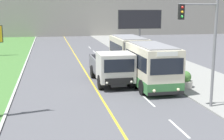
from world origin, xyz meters
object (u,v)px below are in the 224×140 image
object	(u,v)px
city_bus	(139,59)
dump_truck	(113,68)
planter_round_second	(166,70)
planter_round_third	(150,63)
planter_round_near	(185,80)
billboard_large	(140,20)
traffic_light_mast	(205,39)

from	to	relation	value
city_bus	dump_truck	bearing A→B (deg)	-143.90
planter_round_second	planter_round_third	size ratio (longest dim) A/B	1.07
planter_round_near	planter_round_second	xyz separation A→B (m)	(-0.02, 3.70, -0.00)
billboard_large	city_bus	bearing A→B (deg)	-106.75
dump_truck	billboard_large	xyz separation A→B (m)	(7.39, 18.00, 2.81)
traffic_light_mast	planter_round_near	distance (m)	5.67
city_bus	planter_round_third	world-z (taller)	city_bus
city_bus	billboard_large	bearing A→B (deg)	73.25
city_bus	planter_round_near	xyz separation A→B (m)	(2.32, -3.83, -0.99)
planter_round_near	planter_round_second	size ratio (longest dim) A/B	1.01
planter_round_second	planter_round_third	bearing A→B (deg)	91.56
billboard_large	planter_round_near	world-z (taller)	billboard_large
dump_truck	planter_round_second	size ratio (longest dim) A/B	5.71
traffic_light_mast	planter_round_second	xyz separation A→B (m)	(1.03, 8.15, -3.36)
planter_round_second	planter_round_third	xyz separation A→B (m)	(-0.10, 3.70, -0.04)
billboard_large	planter_round_second	size ratio (longest dim) A/B	5.06
city_bus	dump_truck	size ratio (longest dim) A/B	1.85
traffic_light_mast	planter_round_near	xyz separation A→B (m)	(1.05, 4.45, -3.35)
planter_round_third	planter_round_near	bearing A→B (deg)	-89.08
traffic_light_mast	billboard_large	bearing A→B (deg)	81.63
dump_truck	planter_round_third	world-z (taller)	dump_truck
city_bus	planter_round_third	xyz separation A→B (m)	(2.20, 3.57, -1.03)
dump_truck	planter_round_near	bearing A→B (deg)	-22.22
traffic_light_mast	planter_round_second	world-z (taller)	traffic_light_mast
planter_round_third	city_bus	bearing A→B (deg)	-121.60
planter_round_second	dump_truck	bearing A→B (deg)	-160.40
traffic_light_mast	planter_round_second	distance (m)	8.88
planter_round_near	city_bus	bearing A→B (deg)	121.22
planter_round_near	planter_round_third	distance (m)	7.40
billboard_large	planter_round_near	distance (m)	20.45
billboard_large	planter_round_third	distance (m)	13.34
city_bus	planter_round_second	size ratio (longest dim) A/B	10.57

